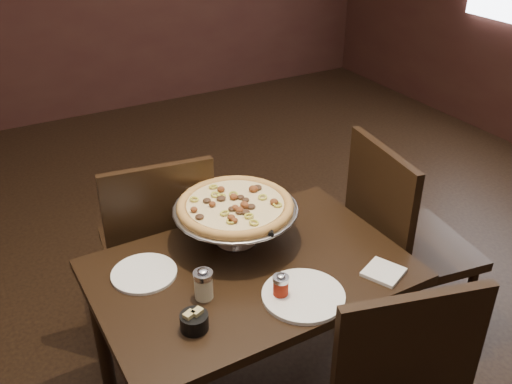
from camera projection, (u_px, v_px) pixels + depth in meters
room at (281, 67)px, 1.68m from camera, size 6.04×7.04×2.84m
dining_table at (251, 287)px, 2.06m from camera, size 1.10×0.74×0.68m
pizza_stand at (235, 206)px, 2.08m from camera, size 0.46×0.46×0.19m
parmesan_shaker at (203, 284)px, 1.85m from camera, size 0.07×0.07×0.11m
pepper_flake_shaker at (281, 286)px, 1.86m from camera, size 0.05×0.05×0.09m
packet_caddy at (194, 321)px, 1.74m from camera, size 0.09×0.09×0.07m
napkin_stack at (384, 272)px, 1.98m from camera, size 0.16×0.16×0.01m
plate_left at (144, 273)px, 1.98m from camera, size 0.23×0.23×0.01m
plate_near at (303, 295)px, 1.87m from camera, size 0.28×0.28×0.01m
serving_spatula at (270, 226)px, 1.97m from camera, size 0.16×0.16×0.02m
chair_far at (158, 243)px, 2.44m from camera, size 0.50×0.50×0.94m
chair_side at (400, 239)px, 2.42m from camera, size 0.52×0.52×0.99m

